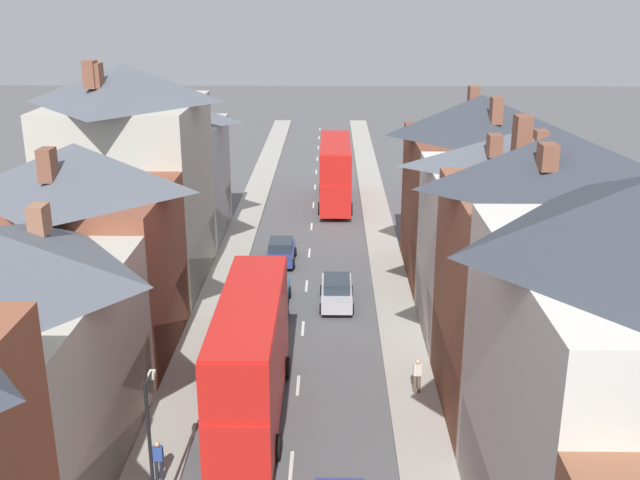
% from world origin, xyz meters
% --- Properties ---
extents(pavement_left, '(2.20, 104.00, 0.14)m').
position_xyz_m(pavement_left, '(-5.10, 38.00, 0.07)').
color(pavement_left, '#A8A399').
rests_on(pavement_left, ground).
extents(pavement_right, '(2.20, 104.00, 0.14)m').
position_xyz_m(pavement_right, '(5.10, 38.00, 0.07)').
color(pavement_right, '#A8A399').
rests_on(pavement_right, ground).
extents(centre_line_dashes, '(0.14, 97.80, 0.01)m').
position_xyz_m(centre_line_dashes, '(0.00, 36.00, 0.01)').
color(centre_line_dashes, silver).
rests_on(centre_line_dashes, ground).
extents(terrace_row_left, '(8.00, 56.35, 13.48)m').
position_xyz_m(terrace_row_left, '(-10.18, 15.51, 5.57)').
color(terrace_row_left, '#A36042').
rests_on(terrace_row_left, ground).
extents(terrace_row_right, '(8.00, 50.36, 12.62)m').
position_xyz_m(terrace_row_right, '(10.18, 11.43, 5.72)').
color(terrace_row_right, '#BCB7A8').
rests_on(terrace_row_right, ground).
extents(double_decker_bus_lead, '(2.74, 10.80, 5.30)m').
position_xyz_m(double_decker_bus_lead, '(1.79, 48.18, 2.82)').
color(double_decker_bus_lead, red).
rests_on(double_decker_bus_lead, ground).
extents(double_decker_bus_mid_street, '(2.74, 10.80, 5.30)m').
position_xyz_m(double_decker_bus_mid_street, '(-1.81, 15.42, 2.82)').
color(double_decker_bus_mid_street, red).
rests_on(double_decker_bus_mid_street, ground).
extents(car_parked_right_a, '(1.90, 4.39, 1.66)m').
position_xyz_m(car_parked_right_a, '(1.80, 27.20, 0.84)').
color(car_parked_right_a, '#B7BABF').
rests_on(car_parked_right_a, ground).
extents(car_mid_black, '(1.90, 4.01, 1.60)m').
position_xyz_m(car_mid_black, '(-1.80, 34.04, 0.81)').
color(car_mid_black, navy).
rests_on(car_mid_black, ground).
extents(car_parked_left_b, '(1.90, 4.27, 1.57)m').
position_xyz_m(car_parked_left_b, '(-1.80, 26.77, 0.80)').
color(car_parked_left_b, '#236093').
rests_on(car_parked_left_b, ground).
extents(pedestrian_near_right, '(0.36, 0.22, 1.61)m').
position_xyz_m(pedestrian_near_right, '(-4.70, 10.86, 1.03)').
color(pedestrian_near_right, '#23232D').
rests_on(pedestrian_near_right, pavement_left).
extents(pedestrian_mid_left, '(0.36, 0.22, 1.61)m').
position_xyz_m(pedestrian_mid_left, '(5.27, 17.24, 1.03)').
color(pedestrian_mid_left, brown).
rests_on(pedestrian_mid_left, pavement_right).
extents(street_lamp, '(0.20, 1.12, 5.50)m').
position_xyz_m(street_lamp, '(-4.25, 8.47, 3.24)').
color(street_lamp, black).
rests_on(street_lamp, ground).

